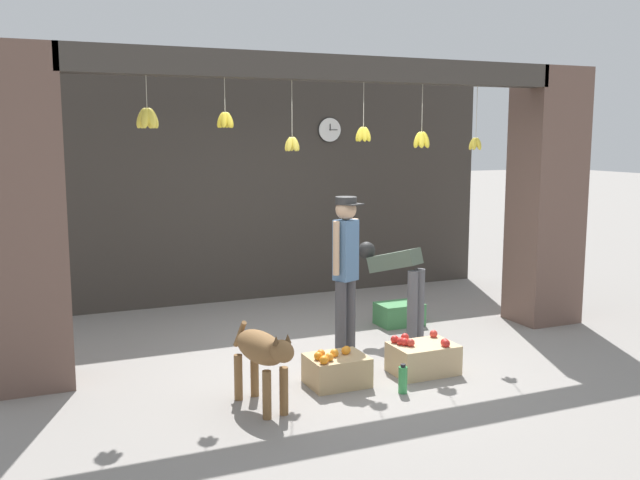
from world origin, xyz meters
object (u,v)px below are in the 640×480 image
worker_stooping (399,278)px  fruit_crate_oranges (336,369)px  fruit_crate_apples (423,357)px  water_bottle (403,380)px  dog (262,352)px  shopkeeper (346,265)px  produce_box_green (399,314)px  wall_clock (330,130)px

worker_stooping → fruit_crate_oranges: (-1.19, -1.01, -0.54)m
worker_stooping → fruit_crate_apples: worker_stooping is taller
worker_stooping → water_bottle: size_ratio=4.02×
dog → worker_stooping: worker_stooping is taller
worker_stooping → water_bottle: (-0.76, -1.42, -0.56)m
shopkeeper → fruit_crate_oranges: 1.10m
fruit_crate_oranges → produce_box_green: bearing=45.6°
produce_box_green → water_bottle: same height
produce_box_green → water_bottle: (-1.07, -1.94, -0.01)m
worker_stooping → fruit_crate_apples: 1.21m
dog → water_bottle: bearing=73.1°
fruit_crate_apples → produce_box_green: (0.64, 1.56, -0.02)m
fruit_crate_oranges → fruit_crate_apples: size_ratio=0.88×
worker_stooping → wall_clock: bearing=55.1°
produce_box_green → fruit_crate_apples: bearing=-112.3°
fruit_crate_oranges → produce_box_green: 2.15m
dog → wall_clock: bearing=138.7°
worker_stooping → dog: bearing=-175.4°
produce_box_green → wall_clock: bearing=91.1°
fruit_crate_oranges → produce_box_green: fruit_crate_oranges is taller
fruit_crate_apples → worker_stooping: bearing=72.6°
fruit_crate_oranges → fruit_crate_apples: (0.87, -0.02, 0.01)m
worker_stooping → wall_clock: (0.28, 2.44, 1.57)m
dog → fruit_crate_apples: (1.64, 0.24, -0.32)m
shopkeeper → water_bottle: bearing=67.7°
dog → worker_stooping: bearing=112.8°
fruit_crate_apples → wall_clock: (0.60, 3.47, 2.10)m
fruit_crate_apples → fruit_crate_oranges: bearing=178.5°
wall_clock → fruit_crate_oranges: bearing=-113.1°
fruit_crate_oranges → dog: bearing=-161.0°
dog → shopkeeper: 1.56m
worker_stooping → shopkeeper: bearing=175.5°
fruit_crate_apples → wall_clock: 4.10m
wall_clock → worker_stooping: bearing=-96.5°
shopkeeper → wall_clock: (1.07, 2.79, 1.31)m
produce_box_green → wall_clock: wall_clock is taller
shopkeeper → fruit_crate_apples: 1.14m
fruit_crate_apples → wall_clock: size_ratio=1.72×
fruit_crate_oranges → produce_box_green: (1.51, 1.54, -0.01)m
shopkeeper → produce_box_green: 1.63m
dog → worker_stooping: size_ratio=0.90×
water_bottle → wall_clock: bearing=75.0°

